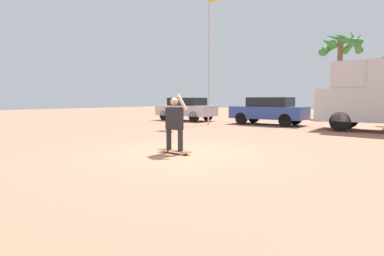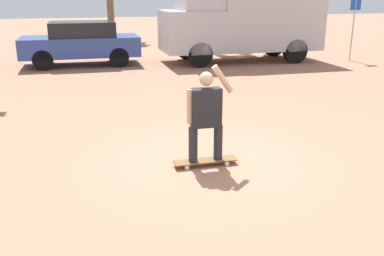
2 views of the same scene
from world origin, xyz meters
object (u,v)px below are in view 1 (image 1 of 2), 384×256
object	(u,v)px
parked_car_silver	(186,109)
flagpole	(210,47)
parked_car_blue	(269,110)
palm_tree_center_background	(340,47)
skateboard	(175,151)
person_skateboarder	(174,121)

from	to	relation	value
parked_car_silver	flagpole	bearing A→B (deg)	-30.23
parked_car_blue	palm_tree_center_background	size ratio (longest dim) A/B	0.64
parked_car_silver	palm_tree_center_background	distance (m)	13.01
parked_car_silver	flagpole	distance (m)	5.10
skateboard	parked_car_silver	size ratio (longest dim) A/B	0.24
parked_car_silver	person_skateboarder	bearing A→B (deg)	-53.04
parked_car_blue	parked_car_silver	size ratio (longest dim) A/B	1.01
skateboard	parked_car_blue	distance (m)	10.52
parked_car_blue	flagpole	xyz separation A→B (m)	(-2.72, -2.08, 3.54)
parked_car_silver	palm_tree_center_background	size ratio (longest dim) A/B	0.63
person_skateboarder	parked_car_silver	bearing A→B (deg)	126.96
skateboard	parked_car_silver	distance (m)	12.67
parked_car_silver	palm_tree_center_background	bearing A→B (deg)	51.03
parked_car_blue	palm_tree_center_background	world-z (taller)	palm_tree_center_background
palm_tree_center_background	parked_car_silver	bearing A→B (deg)	-128.97
skateboard	flagpole	distance (m)	10.33
palm_tree_center_background	flagpole	xyz separation A→B (m)	(-4.49, -11.29, -1.08)
parked_car_blue	parked_car_silver	xyz separation A→B (m)	(-5.88, -0.24, -0.00)
parked_car_blue	person_skateboarder	bearing A→B (deg)	-80.54
parked_car_blue	parked_car_silver	distance (m)	5.89
palm_tree_center_background	flagpole	size ratio (longest dim) A/B	0.85
skateboard	flagpole	world-z (taller)	flagpole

